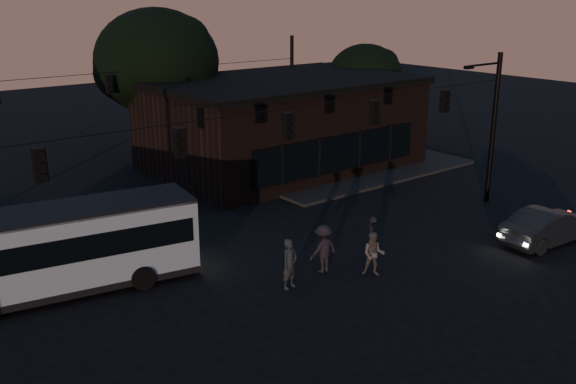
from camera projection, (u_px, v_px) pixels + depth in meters
ground at (360, 302)px, 22.19m from camera, size 120.00×120.00×0.00m
sidewalk_far_right at (339, 164)px, 39.76m from camera, size 14.00×10.00×0.15m
building at (282, 123)px, 38.68m from camera, size 15.40×10.41×5.40m
tree_behind at (157, 62)px, 39.19m from camera, size 7.60×7.60×9.43m
tree_right at (365, 76)px, 44.95m from camera, size 5.20×5.20×6.86m
signal_rig_near at (288, 155)px, 23.86m from camera, size 26.24×0.30×7.50m
signal_rig_far at (111, 105)px, 35.91m from camera, size 26.24×0.30×7.50m
bus at (38, 250)px, 22.13m from camera, size 11.22×4.34×3.08m
car at (548, 226)px, 27.17m from camera, size 4.75×1.99×1.53m
pedestrian_a at (290, 264)px, 22.97m from camera, size 0.76×0.57×1.87m
pedestrian_b at (374, 254)px, 24.03m from camera, size 1.04×1.05×1.71m
pedestrian_c at (373, 238)px, 25.54m from camera, size 1.12×0.88×1.78m
pedestrian_d at (323, 249)px, 24.33m from camera, size 1.21×0.70×1.87m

